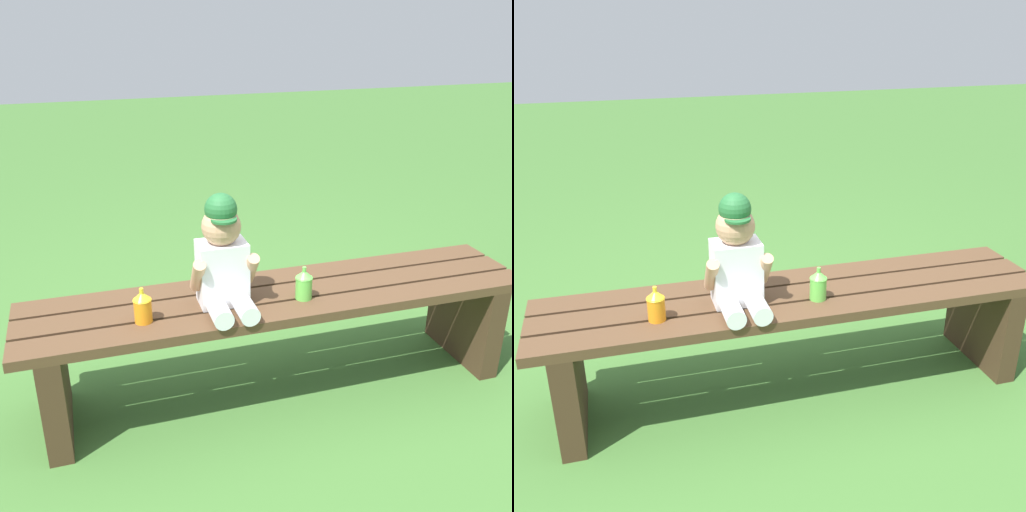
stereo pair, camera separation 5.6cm
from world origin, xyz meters
TOP-DOWN VIEW (x-y plane):
  - ground_plane at (0.00, 0.00)m, footprint 16.00×16.00m
  - park_bench at (0.00, -0.00)m, footprint 1.90×0.40m
  - child_figure at (-0.22, -0.03)m, footprint 0.23×0.27m
  - sippy_cup_left at (-0.51, -0.07)m, footprint 0.06×0.06m
  - sippy_cup_right at (0.06, -0.07)m, footprint 0.06×0.06m

SIDE VIEW (x-z plane):
  - ground_plane at x=0.00m, z-range 0.00..0.00m
  - park_bench at x=0.00m, z-range 0.09..0.51m
  - sippy_cup_left at x=-0.51m, z-range 0.42..0.54m
  - sippy_cup_right at x=0.06m, z-range 0.42..0.54m
  - child_figure at x=-0.22m, z-range 0.40..0.80m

